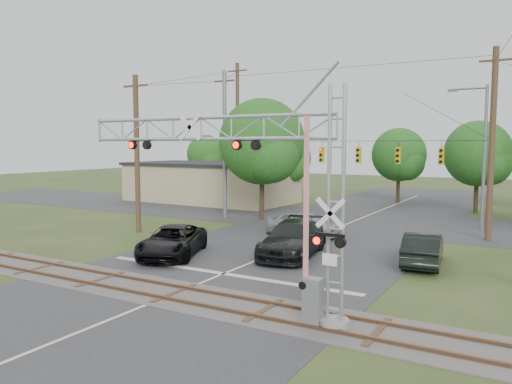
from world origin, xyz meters
The scene contains 14 objects.
ground centered at (0.00, 0.00, 0.00)m, with size 160.00×160.00×0.00m, color #2F3F1D.
road_main centered at (0.00, 10.00, 0.01)m, with size 14.00×90.00×0.02m, color #2A2B2D.
road_cross centered at (0.00, 24.00, 0.01)m, with size 90.00×12.00×0.02m, color #2A2B2D.
railroad_track centered at (0.00, 2.00, 0.03)m, with size 90.00×3.20×0.17m.
crossing_gantry centered at (3.53, 1.63, 4.68)m, with size 10.73×0.98×7.63m.
traffic_signal_span centered at (0.91, 20.00, 5.63)m, with size 19.34×0.36×11.50m.
pickup_black centered at (-4.34, 7.22, 0.79)m, with size 2.61×5.66×1.57m, color black.
car_dark centered at (1.06, 10.43, 0.90)m, with size 2.52×6.21×1.80m, color black.
sedan_silver centered at (-0.78, 15.73, 0.81)m, with size 1.91×4.74×1.62m, color #94959B.
suv_dark centered at (7.36, 11.77, 0.79)m, with size 1.68×4.82×1.59m, color black.
commercial_building centered at (-17.14, 28.81, 1.99)m, with size 17.33×9.36×3.97m.
streetlight centered at (8.53, 24.24, 5.48)m, with size 2.61×0.27×9.79m.
utility_poles centered at (2.44, 22.49, 6.06)m, with size 26.48×26.06×13.23m.
treeline centered at (2.79, 30.31, 5.33)m, with size 53.84×26.55×9.32m.
Camera 1 is at (12.17, -12.75, 5.79)m, focal length 35.00 mm.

